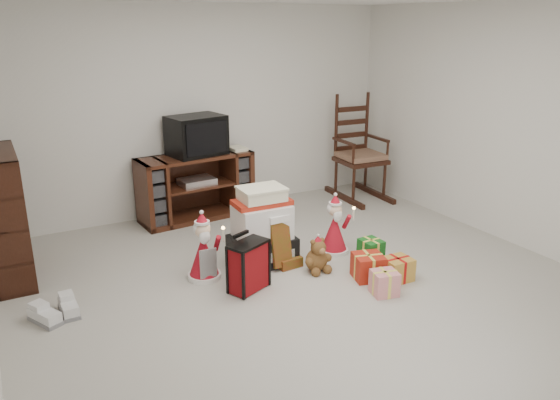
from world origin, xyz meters
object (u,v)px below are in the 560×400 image
object	(u,v)px
bookshelf	(5,218)
santa_figurine	(334,230)
teddy_bear	(317,257)
gift_pile	(262,231)
gift_cluster	(381,267)
rocking_chair	(357,161)
red_suitcase	(249,266)
crt_television	(197,135)
tv_stand	(196,187)
sneaker_pair	(57,312)
mrs_claus_figurine	(203,253)

from	to	relation	value
bookshelf	santa_figurine	world-z (taller)	bookshelf
santa_figurine	teddy_bear	bearing A→B (deg)	-143.07
gift_pile	gift_cluster	distance (m)	1.19
rocking_chair	red_suitcase	xyz separation A→B (m)	(-2.48, -1.79, -0.26)
rocking_chair	crt_television	distance (m)	2.25
santa_figurine	gift_cluster	world-z (taller)	santa_figurine
gift_cluster	santa_figurine	bearing A→B (deg)	92.49
tv_stand	crt_television	size ratio (longest dim) A/B	1.99
rocking_chair	sneaker_pair	size ratio (longest dim) A/B	3.62
mrs_claus_figurine	sneaker_pair	bearing A→B (deg)	-174.95
red_suitcase	crt_television	xyz separation A→B (m)	(0.30, 2.03, 0.78)
gift_pile	crt_television	world-z (taller)	crt_television
teddy_bear	santa_figurine	bearing A→B (deg)	36.93
red_suitcase	sneaker_pair	size ratio (longest dim) A/B	1.35
mrs_claus_figurine	sneaker_pair	size ratio (longest dim) A/B	1.64
gift_cluster	crt_television	distance (m)	2.72
bookshelf	teddy_bear	world-z (taller)	bookshelf
red_suitcase	crt_television	bearing A→B (deg)	57.64
mrs_claus_figurine	crt_television	distance (m)	1.87
santa_figurine	crt_television	size ratio (longest dim) A/B	0.90
santa_figurine	sneaker_pair	bearing A→B (deg)	-179.29
santa_figurine	rocking_chair	bearing A→B (deg)	47.22
rocking_chair	crt_television	bearing A→B (deg)	176.64
rocking_chair	sneaker_pair	distance (m)	4.34
red_suitcase	tv_stand	bearing A→B (deg)	58.70
red_suitcase	gift_cluster	bearing A→B (deg)	-42.22
teddy_bear	sneaker_pair	world-z (taller)	teddy_bear
gift_pile	sneaker_pair	size ratio (longest dim) A/B	1.93
teddy_bear	sneaker_pair	size ratio (longest dim) A/B	0.83
santa_figurine	bookshelf	bearing A→B (deg)	161.77
bookshelf	teddy_bear	xyz separation A→B (m)	(2.57, -1.28, -0.43)
bookshelf	sneaker_pair	distance (m)	1.17
crt_television	gift_pile	bearing A→B (deg)	-98.62
gift_pile	rocking_chair	bearing A→B (deg)	34.16
red_suitcase	santa_figurine	world-z (taller)	santa_figurine
sneaker_pair	crt_television	xyz separation A→B (m)	(1.88, 1.72, 0.96)
bookshelf	gift_pile	distance (m)	2.37
tv_stand	sneaker_pair	bearing A→B (deg)	-141.64
mrs_claus_figurine	crt_television	bearing A→B (deg)	70.60
red_suitcase	mrs_claus_figurine	world-z (taller)	mrs_claus_figurine
bookshelf	rocking_chair	distance (m)	4.34
sneaker_pair	gift_cluster	distance (m)	2.84
gift_pile	gift_cluster	size ratio (longest dim) A/B	0.97
teddy_bear	sneaker_pair	bearing A→B (deg)	173.46
tv_stand	rocking_chair	xyz separation A→B (m)	(2.22, -0.24, 0.10)
sneaker_pair	teddy_bear	bearing A→B (deg)	-23.23
gift_pile	mrs_claus_figurine	world-z (taller)	gift_pile
rocking_chair	mrs_claus_figurine	xyz separation A→B (m)	(-2.74, -1.37, -0.24)
rocking_chair	gift_pile	xyz separation A→B (m)	(-2.11, -1.32, -0.15)
teddy_bear	gift_cluster	size ratio (longest dim) A/B	0.42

